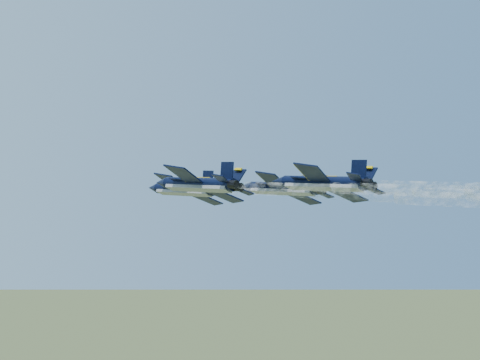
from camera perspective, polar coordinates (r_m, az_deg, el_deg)
jet_lead at (r=123.04m, az=-4.42°, el=-0.73°), size 13.37×18.47×5.68m
jet_left at (r=105.07m, az=-3.33°, el=-0.33°), size 13.37×18.47×5.68m
jet_right at (r=118.68m, az=3.22°, el=-0.65°), size 13.37×18.47×5.68m
jet_slot at (r=102.08m, az=6.37°, el=-0.24°), size 13.37×18.47×5.68m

